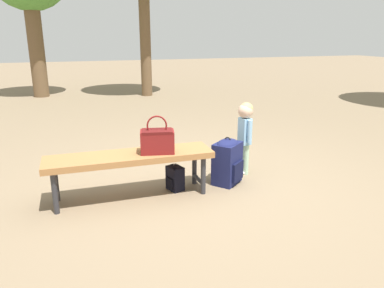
{
  "coord_description": "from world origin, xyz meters",
  "views": [
    {
      "loc": [
        -1.24,
        -3.37,
        1.55
      ],
      "look_at": [
        -0.06,
        0.14,
        0.45
      ],
      "focal_mm": 34.6,
      "sensor_mm": 36.0,
      "label": 1
    }
  ],
  "objects": [
    {
      "name": "ground_plane",
      "position": [
        0.0,
        0.0,
        0.0
      ],
      "size": [
        40.0,
        40.0,
        0.0
      ],
      "primitive_type": "plane",
      "color": "#7F6B51",
      "rests_on": "ground"
    },
    {
      "name": "park_bench",
      "position": [
        -0.73,
        0.01,
        0.39
      ],
      "size": [
        1.6,
        0.41,
        0.45
      ],
      "color": "#9E6B3D",
      "rests_on": "ground"
    },
    {
      "name": "handbag",
      "position": [
        -0.47,
        -0.03,
        0.58
      ],
      "size": [
        0.35,
        0.24,
        0.37
      ],
      "color": "maroon",
      "rests_on": "park_bench"
    },
    {
      "name": "child_standing",
      "position": [
        0.61,
        0.26,
        0.55
      ],
      "size": [
        0.17,
        0.22,
        0.83
      ],
      "color": "#B2D8B2",
      "rests_on": "ground"
    },
    {
      "name": "backpack_large",
      "position": [
        0.31,
        0.05,
        0.26
      ],
      "size": [
        0.38,
        0.37,
        0.52
      ],
      "color": "#191E4C",
      "rests_on": "ground"
    },
    {
      "name": "backpack_small",
      "position": [
        -0.27,
        0.05,
        0.14
      ],
      "size": [
        0.18,
        0.2,
        0.29
      ],
      "color": "black",
      "rests_on": "ground"
    }
  ]
}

